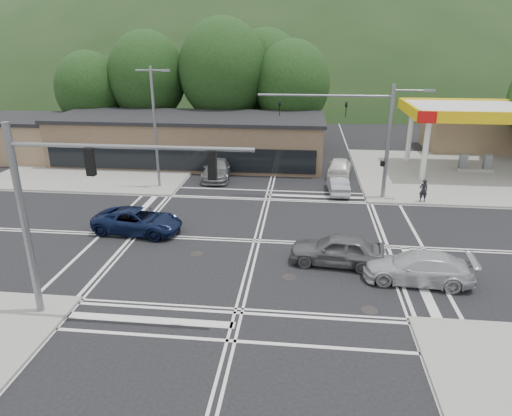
# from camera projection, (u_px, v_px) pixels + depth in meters

# --- Properties ---
(ground) EXTENTS (120.00, 120.00, 0.00)m
(ground) POSITION_uv_depth(u_px,v_px,m) (257.00, 241.00, 25.92)
(ground) COLOR black
(ground) RESTS_ON ground
(sidewalk_ne) EXTENTS (16.00, 16.00, 0.15)m
(sidewalk_ne) POSITION_uv_depth(u_px,v_px,m) (453.00, 174.00, 38.35)
(sidewalk_ne) COLOR gray
(sidewalk_ne) RESTS_ON ground
(sidewalk_nw) EXTENTS (16.00, 16.00, 0.15)m
(sidewalk_nw) POSITION_uv_depth(u_px,v_px,m) (110.00, 164.00, 41.38)
(sidewalk_nw) COLOR gray
(sidewalk_nw) RESTS_ON ground
(gas_station_canopy) EXTENTS (12.32, 8.34, 5.75)m
(gas_station_canopy) POSITION_uv_depth(u_px,v_px,m) (483.00, 113.00, 37.34)
(gas_station_canopy) COLOR silver
(gas_station_canopy) RESTS_ON ground
(convenience_store) EXTENTS (10.00, 6.00, 3.80)m
(convenience_store) POSITION_uv_depth(u_px,v_px,m) (477.00, 131.00, 46.52)
(convenience_store) COLOR #846B4F
(convenience_store) RESTS_ON ground
(commercial_row) EXTENTS (24.00, 8.00, 4.00)m
(commercial_row) POSITION_uv_depth(u_px,v_px,m) (190.00, 141.00, 41.86)
(commercial_row) COLOR brown
(commercial_row) RESTS_ON ground
(commercial_nw) EXTENTS (8.00, 7.00, 3.60)m
(commercial_nw) POSITION_uv_depth(u_px,v_px,m) (26.00, 139.00, 43.55)
(commercial_nw) COLOR #846B4F
(commercial_nw) RESTS_ON ground
(hill_north) EXTENTS (252.00, 126.00, 140.00)m
(hill_north) POSITION_uv_depth(u_px,v_px,m) (296.00, 86.00, 109.76)
(hill_north) COLOR #1E3417
(hill_north) RESTS_ON ground
(tree_n_a) EXTENTS (8.00, 8.00, 11.75)m
(tree_n_a) POSITION_uv_depth(u_px,v_px,m) (147.00, 76.00, 47.20)
(tree_n_a) COLOR #382619
(tree_n_a) RESTS_ON ground
(tree_n_b) EXTENTS (9.00, 9.00, 12.98)m
(tree_n_b) POSITION_uv_depth(u_px,v_px,m) (223.00, 70.00, 46.16)
(tree_n_b) COLOR #382619
(tree_n_b) RESTS_ON ground
(tree_n_c) EXTENTS (7.60, 7.60, 10.87)m
(tree_n_c) POSITION_uv_depth(u_px,v_px,m) (292.00, 84.00, 45.91)
(tree_n_c) COLOR #382619
(tree_n_c) RESTS_ON ground
(tree_n_d) EXTENTS (6.80, 6.80, 9.76)m
(tree_n_d) POSITION_uv_depth(u_px,v_px,m) (89.00, 89.00, 47.33)
(tree_n_d) COLOR #382619
(tree_n_d) RESTS_ON ground
(tree_n_e) EXTENTS (8.40, 8.40, 11.98)m
(tree_n_e) POSITION_uv_depth(u_px,v_px,m) (266.00, 74.00, 49.71)
(tree_n_e) COLOR #382619
(tree_n_e) RESTS_ON ground
(streetlight_nw) EXTENTS (2.50, 0.25, 9.00)m
(streetlight_nw) POSITION_uv_depth(u_px,v_px,m) (155.00, 122.00, 33.39)
(streetlight_nw) COLOR slate
(streetlight_nw) RESTS_ON ground
(signal_mast_ne) EXTENTS (11.65, 0.30, 8.00)m
(signal_mast_ne) POSITION_uv_depth(u_px,v_px,m) (371.00, 128.00, 31.08)
(signal_mast_ne) COLOR slate
(signal_mast_ne) RESTS_ON ground
(signal_mast_sw) EXTENTS (9.14, 0.28, 8.00)m
(signal_mast_sw) POSITION_uv_depth(u_px,v_px,m) (65.00, 200.00, 17.13)
(signal_mast_sw) COLOR slate
(signal_mast_sw) RESTS_ON ground
(car_blue_west) EXTENTS (5.45, 2.96, 1.45)m
(car_blue_west) POSITION_uv_depth(u_px,v_px,m) (138.00, 221.00, 26.85)
(car_blue_west) COLOR #0B1433
(car_blue_west) RESTS_ON ground
(car_grey_center) EXTENTS (4.87, 2.36, 1.60)m
(car_grey_center) POSITION_uv_depth(u_px,v_px,m) (337.00, 249.00, 23.03)
(car_grey_center) COLOR #555759
(car_grey_center) RESTS_ON ground
(car_silver_east) EXTENTS (5.16, 2.45, 1.45)m
(car_silver_east) POSITION_uv_depth(u_px,v_px,m) (418.00, 267.00, 21.37)
(car_silver_east) COLOR #B5B9BD
(car_silver_east) RESTS_ON ground
(car_queue_a) EXTENTS (1.60, 3.96, 1.28)m
(car_queue_a) POSITION_uv_depth(u_px,v_px,m) (338.00, 185.00, 33.76)
(car_queue_a) COLOR #9CA0A3
(car_queue_a) RESTS_ON ground
(car_queue_b) EXTENTS (2.41, 4.71, 1.54)m
(car_queue_b) POSITION_uv_depth(u_px,v_px,m) (340.00, 166.00, 38.13)
(car_queue_b) COLOR white
(car_queue_b) RESTS_ON ground
(car_northbound) EXTENTS (2.47, 5.42, 1.54)m
(car_northbound) POSITION_uv_depth(u_px,v_px,m) (218.00, 169.00, 37.41)
(car_northbound) COLOR slate
(car_northbound) RESTS_ON ground
(pedestrian) EXTENTS (0.61, 0.42, 1.61)m
(pedestrian) POSITION_uv_depth(u_px,v_px,m) (423.00, 190.00, 31.48)
(pedestrian) COLOR black
(pedestrian) RESTS_ON sidewalk_ne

